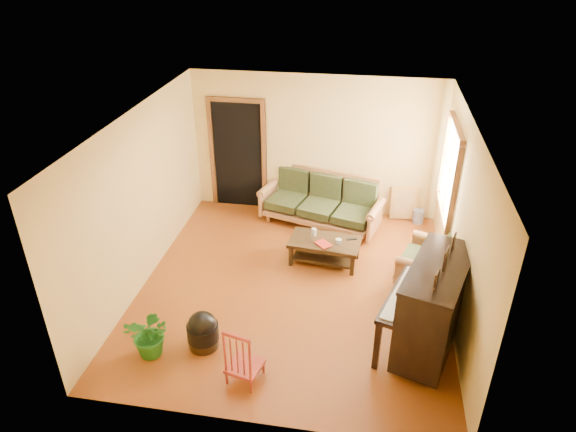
% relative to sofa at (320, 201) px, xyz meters
% --- Properties ---
extents(floor, '(5.00, 5.00, 0.00)m').
position_rel_sofa_xyz_m(floor, '(-0.17, -1.96, -0.46)').
color(floor, '#632B0D').
rests_on(floor, ground).
extents(doorway, '(1.08, 0.16, 2.05)m').
position_rel_sofa_xyz_m(doorway, '(-1.62, 0.52, 0.57)').
color(doorway, black).
rests_on(doorway, floor).
extents(window, '(0.12, 1.36, 1.46)m').
position_rel_sofa_xyz_m(window, '(2.04, -0.66, 1.04)').
color(window, white).
rests_on(window, right_wall).
extents(sofa, '(2.31, 1.44, 0.92)m').
position_rel_sofa_xyz_m(sofa, '(0.00, 0.00, 0.00)').
color(sofa, '#935D36').
rests_on(sofa, floor).
extents(coffee_table, '(1.17, 0.72, 0.40)m').
position_rel_sofa_xyz_m(coffee_table, '(0.22, -1.22, -0.26)').
color(coffee_table, black).
rests_on(coffee_table, floor).
extents(armchair, '(1.09, 1.12, 0.89)m').
position_rel_sofa_xyz_m(armchair, '(1.76, -1.49, -0.02)').
color(armchair, '#935D36').
rests_on(armchair, floor).
extents(piano, '(1.26, 1.64, 1.28)m').
position_rel_sofa_xyz_m(piano, '(1.72, -2.98, 0.18)').
color(piano, black).
rests_on(piano, floor).
extents(footstool, '(0.42, 0.42, 0.39)m').
position_rel_sofa_xyz_m(footstool, '(-1.11, -3.40, -0.27)').
color(footstool, black).
rests_on(footstool, floor).
extents(red_chair, '(0.47, 0.49, 0.81)m').
position_rel_sofa_xyz_m(red_chair, '(-0.45, -3.86, -0.06)').
color(red_chair, maroon).
rests_on(red_chair, floor).
extents(leaning_frame, '(0.50, 0.15, 0.65)m').
position_rel_sofa_xyz_m(leaning_frame, '(1.51, 0.46, -0.13)').
color(leaning_frame, '#BF8E3F').
rests_on(leaning_frame, floor).
extents(ceramic_crock, '(0.25, 0.25, 0.25)m').
position_rel_sofa_xyz_m(ceramic_crock, '(1.79, 0.35, -0.34)').
color(ceramic_crock, '#314494').
rests_on(ceramic_crock, floor).
extents(potted_plant, '(0.65, 0.58, 0.65)m').
position_rel_sofa_xyz_m(potted_plant, '(-1.70, -3.65, -0.14)').
color(potted_plant, '#1E5F1B').
rests_on(potted_plant, floor).
extents(book, '(0.31, 0.31, 0.02)m').
position_rel_sofa_xyz_m(book, '(0.14, -1.42, -0.04)').
color(book, '#A02115').
rests_on(book, coffee_table).
extents(candle, '(0.09, 0.09, 0.13)m').
position_rel_sofa_xyz_m(candle, '(0.02, -1.10, 0.01)').
color(candle, white).
rests_on(candle, coffee_table).
extents(glass_jar, '(0.12, 0.12, 0.06)m').
position_rel_sofa_xyz_m(glass_jar, '(0.43, -1.25, -0.02)').
color(glass_jar, silver).
rests_on(glass_jar, coffee_table).
extents(remote, '(0.17, 0.09, 0.02)m').
position_rel_sofa_xyz_m(remote, '(0.63, -1.12, -0.05)').
color(remote, black).
rests_on(remote, coffee_table).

